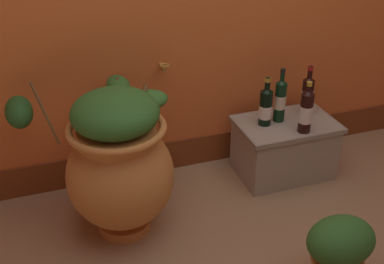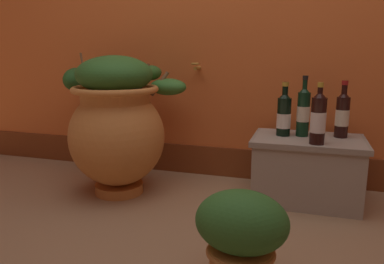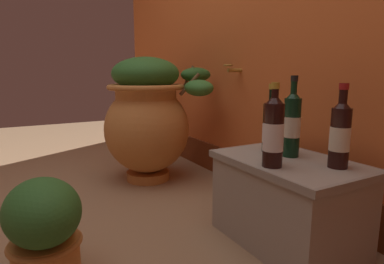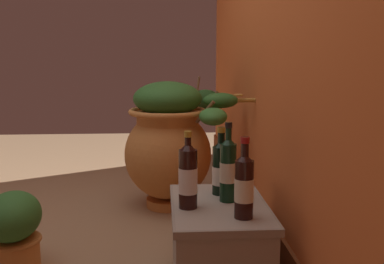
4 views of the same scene
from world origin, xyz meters
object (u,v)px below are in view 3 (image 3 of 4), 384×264
Objects in this scene: terracotta_urn at (148,116)px; wine_bottle_left at (340,132)px; wine_bottle_right at (292,122)px; wine_bottle_back at (273,131)px; wine_bottle_middle at (271,124)px; potted_shrub at (44,227)px.

terracotta_urn is 1.30m from wine_bottle_left.
terracotta_urn reaches higher than wine_bottle_right.
wine_bottle_left is 0.99× the size of wine_bottle_back.
wine_bottle_left is 0.93× the size of wine_bottle_right.
wine_bottle_middle is (-0.32, -0.05, -0.01)m from wine_bottle_left.
potted_shrub is (-0.18, -0.97, -0.32)m from wine_bottle_right.
wine_bottle_middle is at bearing 12.70° from terracotta_urn.
potted_shrub is (-0.26, -0.80, -0.31)m from wine_bottle_back.
wine_bottle_left is (1.27, 0.26, 0.07)m from terracotta_urn.
wine_bottle_right is at bearing 113.73° from wine_bottle_back.
potted_shrub is (0.88, -0.74, -0.23)m from terracotta_urn.
wine_bottle_back is (0.18, -0.16, 0.01)m from wine_bottle_middle.
wine_bottle_back is at bearing -66.27° from wine_bottle_right.
wine_bottle_left is at bearing 57.54° from wine_bottle_back.
wine_bottle_right reaches higher than wine_bottle_middle.
wine_bottle_left is 0.21m from wine_bottle_right.
terracotta_urn is 2.81× the size of wine_bottle_middle.
terracotta_urn is at bearing -167.65° from wine_bottle_right.
wine_bottle_right is (-0.21, -0.03, 0.01)m from wine_bottle_left.
terracotta_urn is at bearing -177.21° from wine_bottle_back.
terracotta_urn is 2.71× the size of wine_bottle_left.
potted_shrub is at bearing -107.77° from wine_bottle_back.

